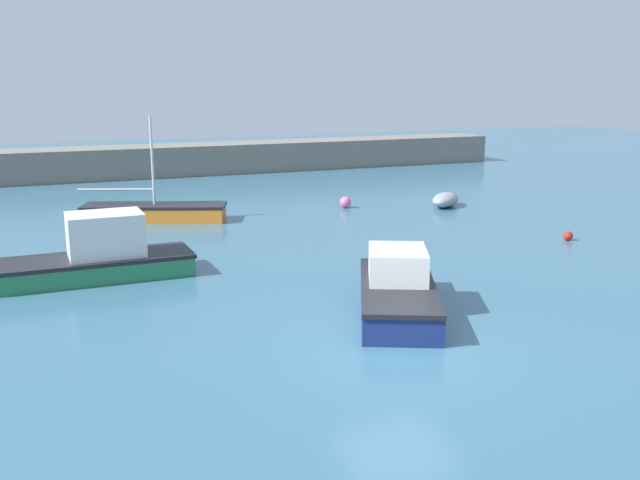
{
  "coord_description": "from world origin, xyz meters",
  "views": [
    {
      "loc": [
        -7.48,
        -13.16,
        6.03
      ],
      "look_at": [
        1.61,
        8.36,
        0.72
      ],
      "focal_mm": 40.0,
      "sensor_mm": 36.0,
      "label": 1
    }
  ],
  "objects_px": {
    "sailboat_twin_hulled": "(155,212)",
    "motorboat_with_cabin": "(98,256)",
    "cabin_cruiser_white": "(398,289)",
    "mooring_buoy_pink": "(345,202)",
    "dinghy_near_pier": "(446,200)",
    "mooring_buoy_red": "(568,236)"
  },
  "relations": [
    {
      "from": "sailboat_twin_hulled",
      "to": "dinghy_near_pier",
      "type": "distance_m",
      "value": 13.63
    },
    {
      "from": "sailboat_twin_hulled",
      "to": "motorboat_with_cabin",
      "type": "distance_m",
      "value": 9.09
    },
    {
      "from": "cabin_cruiser_white",
      "to": "mooring_buoy_pink",
      "type": "height_order",
      "value": "cabin_cruiser_white"
    },
    {
      "from": "motorboat_with_cabin",
      "to": "mooring_buoy_pink",
      "type": "height_order",
      "value": "motorboat_with_cabin"
    },
    {
      "from": "mooring_buoy_pink",
      "to": "dinghy_near_pier",
      "type": "bearing_deg",
      "value": -19.43
    },
    {
      "from": "motorboat_with_cabin",
      "to": "dinghy_near_pier",
      "type": "xyz_separation_m",
      "value": [
        16.73,
        6.54,
        -0.37
      ]
    },
    {
      "from": "motorboat_with_cabin",
      "to": "mooring_buoy_pink",
      "type": "bearing_deg",
      "value": -146.58
    },
    {
      "from": "mooring_buoy_pink",
      "to": "mooring_buoy_red",
      "type": "bearing_deg",
      "value": -63.36
    },
    {
      "from": "sailboat_twin_hulled",
      "to": "mooring_buoy_pink",
      "type": "distance_m",
      "value": 8.95
    },
    {
      "from": "sailboat_twin_hulled",
      "to": "mooring_buoy_pink",
      "type": "relative_size",
      "value": 11.54
    },
    {
      "from": "motorboat_with_cabin",
      "to": "dinghy_near_pier",
      "type": "distance_m",
      "value": 17.97
    },
    {
      "from": "sailboat_twin_hulled",
      "to": "cabin_cruiser_white",
      "type": "relative_size",
      "value": 1.14
    },
    {
      "from": "motorboat_with_cabin",
      "to": "dinghy_near_pier",
      "type": "height_order",
      "value": "motorboat_with_cabin"
    },
    {
      "from": "cabin_cruiser_white",
      "to": "motorboat_with_cabin",
      "type": "relative_size",
      "value": 0.91
    },
    {
      "from": "mooring_buoy_red",
      "to": "mooring_buoy_pink",
      "type": "distance_m",
      "value": 10.82
    },
    {
      "from": "sailboat_twin_hulled",
      "to": "cabin_cruiser_white",
      "type": "distance_m",
      "value": 15.36
    },
    {
      "from": "dinghy_near_pier",
      "to": "mooring_buoy_pink",
      "type": "xyz_separation_m",
      "value": [
        -4.55,
        1.61,
        -0.07
      ]
    },
    {
      "from": "cabin_cruiser_white",
      "to": "dinghy_near_pier",
      "type": "xyz_separation_m",
      "value": [
        9.8,
        12.96,
        -0.26
      ]
    },
    {
      "from": "dinghy_near_pier",
      "to": "sailboat_twin_hulled",
      "type": "bearing_deg",
      "value": -49.44
    },
    {
      "from": "cabin_cruiser_white",
      "to": "motorboat_with_cabin",
      "type": "xyz_separation_m",
      "value": [
        -6.93,
        6.42,
        0.11
      ]
    },
    {
      "from": "sailboat_twin_hulled",
      "to": "mooring_buoy_pink",
      "type": "bearing_deg",
      "value": 19.75
    },
    {
      "from": "dinghy_near_pier",
      "to": "mooring_buoy_pink",
      "type": "distance_m",
      "value": 4.83
    }
  ]
}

